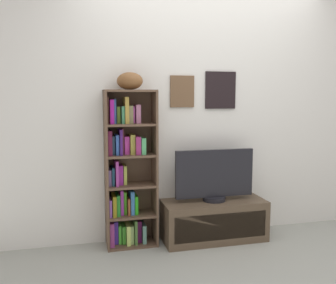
# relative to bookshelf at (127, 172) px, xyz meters

# --- Properties ---
(back_wall) EXTENTS (4.80, 0.08, 2.59)m
(back_wall) POSITION_rel_bookshelf_xyz_m (0.78, 0.13, 0.60)
(back_wall) COLOR silver
(back_wall) RESTS_ON ground
(bookshelf) EXTENTS (0.47, 0.26, 1.45)m
(bookshelf) POSITION_rel_bookshelf_xyz_m (0.00, 0.00, 0.00)
(bookshelf) COLOR brown
(bookshelf) RESTS_ON ground
(football) EXTENTS (0.29, 0.25, 0.16)m
(football) POSITION_rel_bookshelf_xyz_m (0.03, -0.03, 0.84)
(football) COLOR brown
(football) RESTS_ON bookshelf
(tv_stand) EXTENTS (1.00, 0.39, 0.39)m
(tv_stand) POSITION_rel_bookshelf_xyz_m (0.83, -0.10, -0.50)
(tv_stand) COLOR brown
(tv_stand) RESTS_ON ground
(television) EXTENTS (0.78, 0.22, 0.50)m
(television) POSITION_rel_bookshelf_xyz_m (0.83, -0.10, -0.06)
(television) COLOR black
(television) RESTS_ON tv_stand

